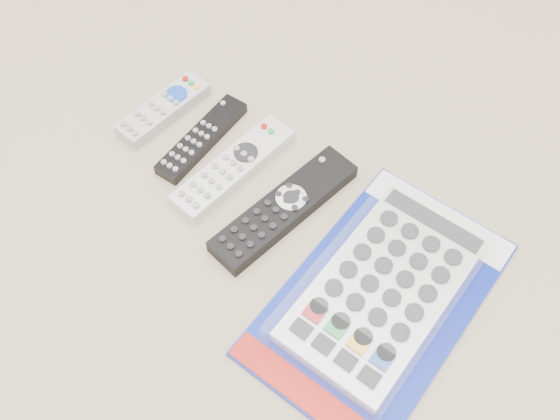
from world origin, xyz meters
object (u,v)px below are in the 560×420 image
Objects in this scene: remote_small_grey at (163,109)px; remote_large_black at (284,208)px; jumbo_remote_packaged at (383,289)px; remote_silver_dvd at (233,168)px; remote_slim_black at (201,138)px.

remote_small_grey is 0.67× the size of remote_large_black.
remote_large_black reaches higher than remote_small_grey.
jumbo_remote_packaged reaches higher than remote_large_black.
remote_large_black is 0.17m from jumbo_remote_packaged.
remote_silver_dvd is at bearing -178.48° from remote_large_black.
remote_small_grey is 0.92× the size of remote_slim_black.
remote_silver_dvd is (0.07, -0.02, 0.00)m from remote_slim_black.
jumbo_remote_packaged is at bearing 0.21° from remote_large_black.
remote_small_grey is 0.08m from remote_slim_black.
remote_silver_dvd is 0.10m from remote_large_black.
jumbo_remote_packaged is at bearing -2.72° from remote_silver_dvd.
jumbo_remote_packaged is at bearing -3.33° from remote_small_grey.
remote_silver_dvd is (0.15, -0.02, -0.00)m from remote_small_grey.
remote_large_black is (0.24, -0.04, 0.00)m from remote_small_grey.
remote_large_black reaches higher than remote_slim_black.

